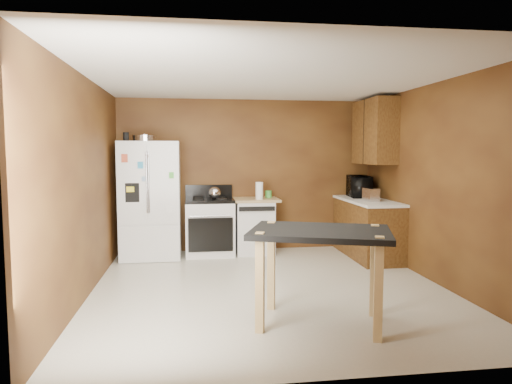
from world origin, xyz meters
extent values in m
plane|color=beige|center=(0.00, 0.00, 0.00)|extent=(4.50, 4.50, 0.00)
plane|color=white|center=(0.00, 0.00, 2.50)|extent=(4.50, 4.50, 0.00)
plane|color=brown|center=(0.00, 2.25, 1.25)|extent=(4.20, 0.00, 4.20)
plane|color=brown|center=(0.00, -2.25, 1.25)|extent=(4.20, 0.00, 4.20)
plane|color=brown|center=(-2.10, 0.00, 1.25)|extent=(0.00, 4.50, 4.50)
plane|color=brown|center=(2.10, 0.00, 1.25)|extent=(0.00, 4.50, 4.50)
cylinder|color=silver|center=(-1.62, 1.83, 1.85)|extent=(0.37, 0.37, 0.09)
cylinder|color=black|center=(-1.88, 1.73, 1.87)|extent=(0.09, 0.09, 0.13)
sphere|color=silver|center=(-0.56, 1.83, 1.00)|extent=(0.19, 0.19, 0.19)
cylinder|color=white|center=(0.14, 1.79, 1.03)|extent=(0.13, 0.13, 0.27)
cylinder|color=green|center=(0.33, 2.03, 0.95)|extent=(0.13, 0.13, 0.12)
cube|color=silver|center=(1.76, 1.24, 1.00)|extent=(0.18, 0.28, 0.19)
imported|color=black|center=(1.81, 1.87, 1.06)|extent=(0.46, 0.62, 0.32)
cube|color=white|center=(-1.55, 1.88, 0.90)|extent=(0.90, 0.75, 1.80)
cube|color=white|center=(-1.78, 1.49, 1.18)|extent=(0.43, 0.02, 1.20)
cube|color=white|center=(-1.32, 1.49, 1.18)|extent=(0.43, 0.02, 1.20)
cube|color=white|center=(-1.55, 1.49, 0.28)|extent=(0.88, 0.02, 0.54)
cube|color=black|center=(-1.78, 1.48, 1.05)|extent=(0.20, 0.01, 0.28)
cylinder|color=silver|center=(-1.56, 1.46, 1.20)|extent=(0.02, 0.02, 0.90)
cylinder|color=silver|center=(-1.54, 1.46, 1.20)|extent=(0.02, 0.02, 0.90)
cube|color=#CC4E30|center=(-1.87, 1.46, 1.55)|extent=(0.09, 0.00, 0.12)
cube|color=#34A3DF|center=(-1.65, 1.46, 1.45)|extent=(0.08, 0.00, 0.10)
cube|color=#54C646|center=(-1.21, 1.46, 1.30)|extent=(0.07, 0.00, 0.09)
cube|color=yellow|center=(-1.80, 1.46, 1.10)|extent=(0.11, 0.00, 0.08)
cube|color=white|center=(-1.25, 1.46, 0.80)|extent=(0.09, 0.00, 0.10)
cube|color=#96B9E1|center=(-1.60, 1.46, 1.25)|extent=(0.07, 0.00, 0.07)
cube|color=white|center=(-0.64, 1.93, 0.42)|extent=(0.76, 0.65, 0.85)
cube|color=black|center=(-0.64, 1.93, 0.88)|extent=(0.76, 0.65, 0.05)
cube|color=black|center=(-0.64, 2.21, 1.00)|extent=(0.76, 0.06, 0.20)
cube|color=black|center=(-0.64, 1.59, 0.38)|extent=(0.68, 0.02, 0.52)
cylinder|color=silver|center=(-0.64, 1.58, 0.67)|extent=(0.62, 0.02, 0.02)
cylinder|color=black|center=(-0.82, 2.08, 0.91)|extent=(0.17, 0.17, 0.02)
cylinder|color=black|center=(-0.46, 2.08, 0.91)|extent=(0.17, 0.17, 0.02)
cylinder|color=black|center=(-0.82, 1.77, 0.91)|extent=(0.17, 0.17, 0.02)
cylinder|color=black|center=(-0.46, 1.77, 0.91)|extent=(0.17, 0.17, 0.02)
cube|color=white|center=(0.08, 1.95, 0.42)|extent=(0.60, 0.60, 0.85)
cube|color=black|center=(0.08, 1.64, 0.76)|extent=(0.56, 0.02, 0.07)
cube|color=tan|center=(0.08, 1.95, 0.87)|extent=(0.78, 0.62, 0.04)
cube|color=brown|center=(1.80, 1.45, 0.43)|extent=(0.60, 1.55, 0.86)
cube|color=white|center=(1.80, 1.45, 0.88)|extent=(0.63, 1.58, 0.04)
cube|color=brown|center=(1.93, 1.55, 1.95)|extent=(0.35, 1.05, 1.00)
cube|color=black|center=(1.75, 1.55, 1.95)|extent=(0.01, 0.01, 1.00)
cube|color=black|center=(0.28, -1.18, 0.89)|extent=(1.50, 1.24, 0.05)
cube|color=tan|center=(-0.10, -0.70, 0.46)|extent=(0.10, 0.10, 0.92)
cube|color=tan|center=(0.88, -1.04, 0.46)|extent=(0.10, 0.10, 0.92)
cube|color=tan|center=(-0.31, -1.31, 0.46)|extent=(0.10, 0.10, 0.92)
cube|color=tan|center=(0.67, -1.65, 0.46)|extent=(0.10, 0.10, 0.92)
camera|label=1|loc=(-0.91, -5.30, 1.65)|focal=32.00mm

